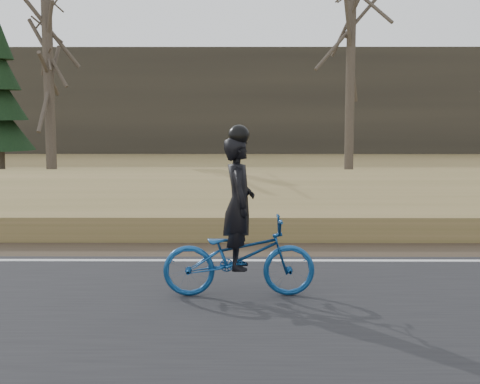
{
  "coord_description": "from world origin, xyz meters",
  "views": [
    {
      "loc": [
        0.92,
        -9.96,
        2.35
      ],
      "look_at": [
        0.86,
        0.5,
        1.1
      ],
      "focal_mm": 50.0,
      "sensor_mm": 36.0,
      "label": 1
    }
  ],
  "objects": [
    {
      "name": "railroad",
      "position": [
        0.0,
        8.0,
        0.53
      ],
      "size": [
        120.0,
        2.4,
        0.29
      ],
      "color": "black",
      "rests_on": "ballast"
    },
    {
      "name": "road",
      "position": [
        0.0,
        -2.5,
        0.03
      ],
      "size": [
        120.0,
        6.0,
        0.06
      ],
      "primitive_type": "cube",
      "color": "black",
      "rests_on": "ground"
    },
    {
      "name": "treeline_backdrop",
      "position": [
        0.0,
        30.0,
        3.0
      ],
      "size": [
        120.0,
        4.0,
        6.0
      ],
      "primitive_type": "cube",
      "color": "#383328",
      "rests_on": "ground"
    },
    {
      "name": "ballast",
      "position": [
        0.0,
        8.0,
        0.23
      ],
      "size": [
        120.0,
        3.0,
        0.45
      ],
      "primitive_type": "cube",
      "color": "slate",
      "rests_on": "ground"
    },
    {
      "name": "ground",
      "position": [
        0.0,
        0.0,
        0.0
      ],
      "size": [
        120.0,
        120.0,
        0.0
      ],
      "primitive_type": "plane",
      "color": "#957A4C",
      "rests_on": "ground"
    },
    {
      "name": "embankment",
      "position": [
        0.0,
        4.2,
        0.22
      ],
      "size": [
        120.0,
        5.0,
        0.44
      ],
      "primitive_type": "cube",
      "color": "#957A4C",
      "rests_on": "ground"
    },
    {
      "name": "cyclist",
      "position": [
        0.86,
        -1.77,
        0.73
      ],
      "size": [
        1.91,
        0.72,
        2.14
      ],
      "rotation": [
        0.0,
        0.0,
        1.6
      ],
      "color": "navy",
      "rests_on": "road"
    },
    {
      "name": "shoulder",
      "position": [
        0.0,
        1.2,
        0.02
      ],
      "size": [
        120.0,
        1.6,
        0.04
      ],
      "primitive_type": "cube",
      "color": "#473A2B",
      "rests_on": "ground"
    },
    {
      "name": "edge_line",
      "position": [
        0.0,
        0.2,
        0.07
      ],
      "size": [
        120.0,
        0.12,
        0.01
      ],
      "primitive_type": "cube",
      "color": "silver",
      "rests_on": "road"
    },
    {
      "name": "bare_tree_near_left",
      "position": [
        -5.77,
        13.12,
        3.14
      ],
      "size": [
        0.36,
        0.36,
        6.28
      ],
      "primitive_type": "cylinder",
      "color": "brown",
      "rests_on": "ground"
    },
    {
      "name": "bare_tree_center",
      "position": [
        5.06,
        16.39,
        4.83
      ],
      "size": [
        0.36,
        0.36,
        9.65
      ],
      "primitive_type": "cylinder",
      "color": "brown",
      "rests_on": "ground"
    }
  ]
}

